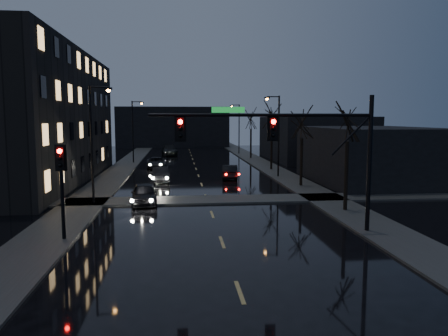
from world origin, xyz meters
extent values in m
plane|color=black|center=(0.00, 0.00, 0.00)|extent=(160.00, 160.00, 0.00)
cube|color=#2D2D2B|center=(-8.50, 35.00, 0.06)|extent=(3.00, 140.00, 0.12)
cube|color=#2D2D2B|center=(8.50, 35.00, 0.06)|extent=(3.00, 140.00, 0.12)
cube|color=#2D2D2B|center=(0.00, 18.50, 0.06)|extent=(40.00, 3.00, 0.12)
cube|color=black|center=(-16.50, 30.00, 6.00)|extent=(12.00, 30.00, 12.00)
cube|color=black|center=(15.50, 26.00, 2.50)|extent=(10.00, 14.00, 5.00)
cube|color=black|center=(17.00, 48.00, 3.00)|extent=(12.00, 18.00, 6.00)
cube|color=black|center=(-3.00, 78.00, 4.00)|extent=(22.00, 10.00, 8.00)
cylinder|color=black|center=(7.60, 9.00, 3.50)|extent=(0.22, 0.22, 7.00)
cylinder|color=black|center=(2.10, 9.00, 6.00)|extent=(11.00, 0.16, 0.16)
cylinder|color=black|center=(6.60, 9.00, 5.00)|extent=(2.05, 0.10, 2.05)
cube|color=#0C591E|center=(0.40, 9.00, 6.25)|extent=(1.60, 0.04, 0.28)
cube|color=black|center=(-1.90, 9.00, 5.35)|extent=(0.35, 0.28, 1.05)
sphere|color=#FF0705|center=(-1.90, 8.84, 5.68)|extent=(0.22, 0.22, 0.22)
cube|color=black|center=(2.60, 9.00, 5.35)|extent=(0.35, 0.28, 1.05)
sphere|color=#FF0705|center=(2.60, 8.84, 5.68)|extent=(0.22, 0.22, 0.22)
cylinder|color=black|center=(-7.50, 9.00, 2.20)|extent=(0.18, 0.18, 4.40)
cube|color=black|center=(-7.50, 9.00, 4.00)|extent=(0.35, 0.28, 1.05)
sphere|color=#FF0705|center=(-7.50, 8.84, 4.33)|extent=(0.22, 0.22, 0.22)
cylinder|color=black|center=(8.40, 14.00, 2.20)|extent=(0.24, 0.24, 4.40)
cylinder|color=black|center=(8.40, 24.00, 2.06)|extent=(0.24, 0.24, 4.12)
cylinder|color=black|center=(8.40, 36.00, 2.34)|extent=(0.24, 0.24, 4.68)
cylinder|color=black|center=(8.40, 50.00, 2.15)|extent=(0.24, 0.24, 4.29)
cylinder|color=black|center=(-7.80, 18.00, 4.00)|extent=(0.16, 0.16, 8.00)
cylinder|color=black|center=(-7.20, 18.00, 7.90)|extent=(1.20, 0.10, 0.10)
cube|color=black|center=(-6.60, 18.00, 7.80)|extent=(0.50, 0.25, 0.15)
sphere|color=orange|center=(-6.60, 18.00, 7.70)|extent=(0.28, 0.28, 0.28)
cylinder|color=black|center=(-7.80, 45.00, 4.00)|extent=(0.16, 0.16, 8.00)
cylinder|color=black|center=(-7.20, 45.00, 7.90)|extent=(1.20, 0.10, 0.10)
cube|color=black|center=(-6.60, 45.00, 7.80)|extent=(0.50, 0.25, 0.15)
sphere|color=orange|center=(-6.60, 45.00, 7.70)|extent=(0.28, 0.28, 0.28)
cylinder|color=black|center=(7.80, 30.00, 4.00)|extent=(0.16, 0.16, 8.00)
cylinder|color=black|center=(7.20, 30.00, 7.90)|extent=(1.20, 0.10, 0.10)
cube|color=black|center=(6.60, 30.00, 7.80)|extent=(0.50, 0.25, 0.15)
sphere|color=orange|center=(6.60, 30.00, 7.70)|extent=(0.28, 0.28, 0.28)
cylinder|color=black|center=(7.80, 58.00, 4.00)|extent=(0.16, 0.16, 8.00)
cylinder|color=black|center=(7.20, 58.00, 7.90)|extent=(1.20, 0.10, 0.10)
cube|color=black|center=(6.60, 58.00, 7.80)|extent=(0.50, 0.25, 0.15)
sphere|color=orange|center=(6.60, 58.00, 7.70)|extent=(0.28, 0.28, 0.28)
imported|color=black|center=(-4.37, 17.72, 0.71)|extent=(1.97, 4.30, 1.43)
imported|color=black|center=(-3.64, 28.09, 0.67)|extent=(1.79, 4.19, 1.34)
imported|color=black|center=(-4.60, 39.31, 0.65)|extent=(2.42, 4.77, 1.29)
imported|color=black|center=(-3.39, 56.81, 0.80)|extent=(2.82, 5.73, 1.60)
imported|color=black|center=(2.92, 29.55, 0.67)|extent=(1.81, 4.21, 1.35)
camera|label=1|loc=(-2.01, -12.04, 5.87)|focal=35.00mm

